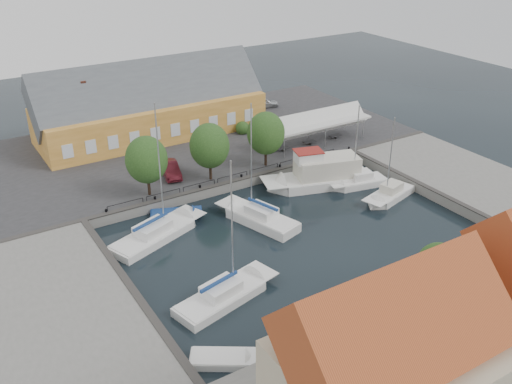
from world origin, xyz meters
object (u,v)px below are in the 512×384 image
at_px(warehouse, 145,109).
at_px(east_boat_a, 358,183).
at_px(center_sailboat, 259,219).
at_px(car_silver, 264,103).
at_px(east_boat_b, 389,196).
at_px(west_boat_a, 157,235).
at_px(tent_canopy, 317,122).
at_px(car_red, 170,169).
at_px(launch_nw, 175,216).
at_px(launch_sw, 223,361).
at_px(west_boat_d, 225,297).
at_px(trawler, 321,176).

relative_size(warehouse, east_boat_a, 2.91).
bearing_deg(warehouse, center_sailboat, -87.90).
bearing_deg(car_silver, east_boat_a, -175.26).
distance_m(east_boat_b, west_boat_a, 24.31).
bearing_deg(warehouse, tent_canopy, -39.86).
bearing_deg(car_red, launch_nw, -99.55).
xyz_separation_m(car_red, launch_nw, (-2.75, -7.01, -1.68)).
bearing_deg(west_boat_a, launch_nw, 41.69).
distance_m(east_boat_b, launch_sw, 28.83).
bearing_deg(west_boat_a, warehouse, 69.71).
relative_size(tent_canopy, car_silver, 3.26).
relative_size(tent_canopy, west_boat_d, 1.16).
xyz_separation_m(east_boat_a, launch_nw, (-19.89, 4.09, -0.17)).
bearing_deg(launch_sw, center_sailboat, 50.82).
distance_m(tent_canopy, east_boat_a, 11.22).
bearing_deg(launch_nw, launch_sw, -105.79).
bearing_deg(trawler, west_boat_d, -146.81).
xyz_separation_m(car_red, west_boat_a, (-5.83, -9.76, -1.50)).
height_order(trawler, west_boat_a, west_boat_a).
distance_m(car_red, center_sailboat, 12.87).
height_order(east_boat_a, east_boat_b, east_boat_a).
height_order(tent_canopy, car_silver, tent_canopy).
bearing_deg(car_silver, launch_sw, 158.41).
bearing_deg(center_sailboat, east_boat_a, 4.94).
xyz_separation_m(warehouse, trawler, (11.15, -22.06, -3.41)).
bearing_deg(launch_nw, east_boat_b, -21.54).
distance_m(tent_canopy, east_boat_b, 14.98).
height_order(tent_canopy, launch_sw, tent_canopy).
bearing_deg(west_boat_d, trawler, 33.19).
relative_size(car_red, launch_sw, 0.97).
relative_size(east_boat_a, east_boat_b, 1.02).
relative_size(east_boat_b, launch_nw, 1.79).
relative_size(east_boat_a, launch_sw, 2.02).
distance_m(east_boat_b, launch_nw, 22.17).
distance_m(west_boat_d, launch_sw, 6.78).
distance_m(center_sailboat, trawler, 10.79).
bearing_deg(east_boat_b, car_red, 139.71).
xyz_separation_m(trawler, launch_nw, (-16.56, 1.82, -0.93)).
bearing_deg(warehouse, car_silver, 4.20).
relative_size(car_red, west_boat_a, 0.35).
height_order(car_silver, east_boat_b, east_boat_b).
relative_size(car_red, west_boat_d, 0.39).
relative_size(car_red, east_boat_b, 0.48).
xyz_separation_m(car_red, west_boat_d, (-5.01, -21.14, -1.50)).
xyz_separation_m(trawler, west_boat_a, (-19.64, -0.93, -0.75)).
xyz_separation_m(trawler, launch_sw, (-22.21, -18.18, -0.93)).
xyz_separation_m(center_sailboat, launch_sw, (-12.00, -14.73, -0.27)).
bearing_deg(car_silver, warehouse, 108.14).
distance_m(car_silver, west_boat_a, 36.49).
distance_m(car_red, launch_nw, 7.72).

